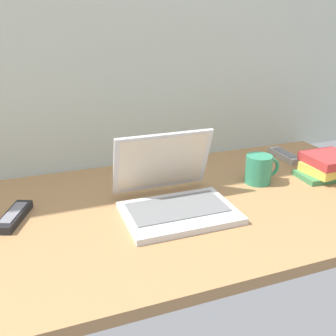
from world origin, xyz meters
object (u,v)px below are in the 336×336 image
coffee_mug (259,169)px  remote_control_far (285,155)px  remote_control_near (14,216)px  laptop (173,194)px  book_stack (328,166)px

coffee_mug → remote_control_far: size_ratio=0.78×
coffee_mug → remote_control_near: 0.77m
remote_control_near → laptop: bearing=-11.5°
coffee_mug → remote_control_near: (-0.77, 0.01, -0.04)m
coffee_mug → remote_control_far: coffee_mug is taller
remote_control_near → book_stack: book_stack is taller
laptop → remote_control_near: 0.44m
remote_control_far → book_stack: 0.21m
remote_control_near → book_stack: size_ratio=0.78×
remote_control_near → remote_control_far: (1.00, 0.15, 0.00)m
remote_control_near → coffee_mug: bearing=-1.0°
remote_control_near → book_stack: (1.02, -0.06, 0.03)m
laptop → coffee_mug: 0.34m
laptop → book_stack: bearing=3.1°
coffee_mug → remote_control_far: bearing=36.0°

